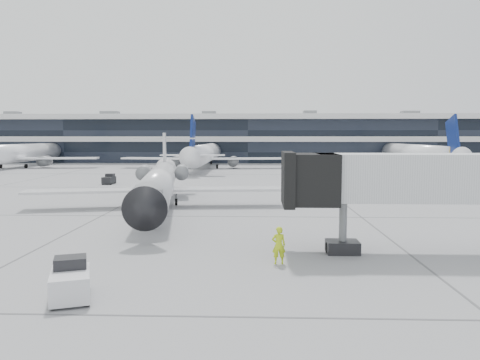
{
  "coord_description": "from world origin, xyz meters",
  "views": [
    {
      "loc": [
        1.99,
        -35.42,
        6.15
      ],
      "look_at": [
        0.65,
        2.42,
        2.6
      ],
      "focal_mm": 35.0,
      "sensor_mm": 36.0,
      "label": 1
    }
  ],
  "objects_px": {
    "regional_jet": "(159,182)",
    "baggage_tug": "(70,281)",
    "ramp_worker": "(279,245)",
    "jet_bridge": "(464,179)"
  },
  "relations": [
    {
      "from": "ramp_worker",
      "to": "regional_jet",
      "type": "bearing_deg",
      "value": -67.97
    },
    {
      "from": "regional_jet",
      "to": "jet_bridge",
      "type": "xyz_separation_m",
      "value": [
        19.09,
        -15.48,
        1.73
      ]
    },
    {
      "from": "regional_jet",
      "to": "baggage_tug",
      "type": "relative_size",
      "value": 10.42
    },
    {
      "from": "ramp_worker",
      "to": "baggage_tug",
      "type": "xyz_separation_m",
      "value": [
        -8.11,
        -5.16,
        -0.24
      ]
    },
    {
      "from": "regional_jet",
      "to": "baggage_tug",
      "type": "bearing_deg",
      "value": -95.29
    },
    {
      "from": "baggage_tug",
      "to": "jet_bridge",
      "type": "bearing_deg",
      "value": 2.65
    },
    {
      "from": "jet_bridge",
      "to": "ramp_worker",
      "type": "xyz_separation_m",
      "value": [
        -9.61,
        -2.21,
        -3.04
      ]
    },
    {
      "from": "jet_bridge",
      "to": "ramp_worker",
      "type": "height_order",
      "value": "jet_bridge"
    },
    {
      "from": "jet_bridge",
      "to": "baggage_tug",
      "type": "relative_size",
      "value": 6.23
    },
    {
      "from": "ramp_worker",
      "to": "jet_bridge",
      "type": "bearing_deg",
      "value": -173.19
    }
  ]
}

